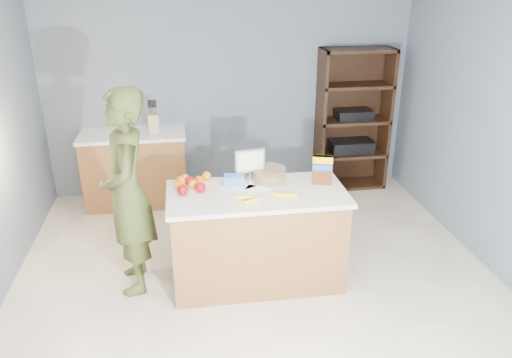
{
  "coord_description": "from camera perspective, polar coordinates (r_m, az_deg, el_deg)",
  "views": [
    {
      "loc": [
        -0.6,
        -3.6,
        2.69
      ],
      "look_at": [
        0.0,
        0.35,
        1.0
      ],
      "focal_mm": 35.0,
      "sensor_mm": 36.0,
      "label": 1
    }
  ],
  "objects": [
    {
      "name": "floor",
      "position": [
        4.53,
        0.68,
        -13.47
      ],
      "size": [
        4.5,
        5.0,
        0.02
      ],
      "primitive_type": "cube",
      "color": "beige",
      "rests_on": "ground"
    },
    {
      "name": "apples",
      "position": [
        4.36,
        -7.42,
        -0.84
      ],
      "size": [
        0.24,
        0.28,
        0.09
      ],
      "color": "maroon",
      "rests_on": "counter_peninsula"
    },
    {
      "name": "knife_block",
      "position": [
        6.01,
        -11.61,
        6.32
      ],
      "size": [
        0.12,
        0.1,
        0.31
      ],
      "color": "tan",
      "rests_on": "back_cabinet"
    },
    {
      "name": "walls",
      "position": [
        3.79,
        0.8,
        7.05
      ],
      "size": [
        4.52,
        5.02,
        2.51
      ],
      "color": "slate",
      "rests_on": "ground"
    },
    {
      "name": "cereal_box",
      "position": [
        4.47,
        7.6,
        1.28
      ],
      "size": [
        0.19,
        0.11,
        0.26
      ],
      "color": "#592B14",
      "rests_on": "counter_peninsula"
    },
    {
      "name": "blue_carton",
      "position": [
        4.48,
        -2.51,
        -0.09
      ],
      "size": [
        0.19,
        0.14,
        0.08
      ],
      "primitive_type": "cube",
      "rotation": [
        0.0,
        0.0,
        -0.11
      ],
      "color": "blue",
      "rests_on": "counter_peninsula"
    },
    {
      "name": "envelopes",
      "position": [
        4.41,
        -0.58,
        -1.01
      ],
      "size": [
        0.37,
        0.25,
        0.0
      ],
      "color": "white",
      "rests_on": "counter_peninsula"
    },
    {
      "name": "tv",
      "position": [
        4.55,
        -0.71,
        1.93
      ],
      "size": [
        0.28,
        0.12,
        0.28
      ],
      "color": "silver",
      "rests_on": "counter_peninsula"
    },
    {
      "name": "oranges",
      "position": [
        4.48,
        -7.35,
        -0.24
      ],
      "size": [
        0.33,
        0.27,
        0.08
      ],
      "color": "orange",
      "rests_on": "counter_peninsula"
    },
    {
      "name": "bananas",
      "position": [
        4.18,
        1.17,
        -2.1
      ],
      "size": [
        0.55,
        0.2,
        0.04
      ],
      "color": "yellow",
      "rests_on": "counter_peninsula"
    },
    {
      "name": "salad_bowl",
      "position": [
        4.52,
        1.51,
        0.42
      ],
      "size": [
        0.3,
        0.3,
        0.13
      ],
      "color": "#267219",
      "rests_on": "counter_peninsula"
    },
    {
      "name": "person",
      "position": [
        4.41,
        -14.49,
        -1.59
      ],
      "size": [
        0.51,
        0.71,
        1.83
      ],
      "primitive_type": "imported",
      "rotation": [
        0.0,
        0.0,
        -1.45
      ],
      "color": "#3B441D",
      "rests_on": "ground"
    },
    {
      "name": "back_cabinet",
      "position": [
        6.24,
        -13.57,
        1.26
      ],
      "size": [
        1.24,
        0.62,
        0.9
      ],
      "color": "brown",
      "rests_on": "ground"
    },
    {
      "name": "counter_peninsula",
      "position": [
        4.55,
        0.1,
        -7.04
      ],
      "size": [
        1.56,
        0.76,
        0.9
      ],
      "color": "brown",
      "rests_on": "ground"
    },
    {
      "name": "shelving_unit",
      "position": [
        6.58,
        10.85,
        6.42
      ],
      "size": [
        0.9,
        0.4,
        1.8
      ],
      "color": "black",
      "rests_on": "ground"
    }
  ]
}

